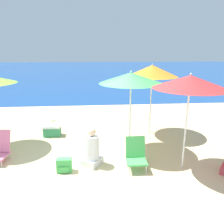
# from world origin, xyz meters

# --- Properties ---
(ground_plane) EXTENTS (60.00, 60.00, 0.00)m
(ground_plane) POSITION_xyz_m (0.00, 0.00, 0.00)
(ground_plane) COLOR #D1BA89
(sea_water) EXTENTS (60.00, 40.00, 0.01)m
(sea_water) POSITION_xyz_m (0.00, 26.18, 0.00)
(sea_water) COLOR #19478C
(sea_water) RESTS_ON ground
(beach_umbrella_red) EXTENTS (1.54, 1.54, 2.12)m
(beach_umbrella_red) POSITION_xyz_m (2.32, 0.22, 1.94)
(beach_umbrella_red) COLOR white
(beach_umbrella_red) RESTS_ON ground
(beach_umbrella_green) EXTENTS (1.58, 1.58, 2.08)m
(beach_umbrella_green) POSITION_xyz_m (1.28, 1.24, 1.90)
(beach_umbrella_green) COLOR white
(beach_umbrella_green) RESTS_ON ground
(beach_umbrella_orange) EXTENTS (1.55, 1.55, 2.18)m
(beach_umbrella_orange) POSITION_xyz_m (2.12, 2.43, 1.96)
(beach_umbrella_orange) COLOR white
(beach_umbrella_orange) RESTS_ON ground
(beach_chair_green) EXTENTS (0.44, 0.49, 0.70)m
(beach_chair_green) POSITION_xyz_m (1.27, 0.30, 0.34)
(beach_chair_green) COLOR silver
(beach_chair_green) RESTS_ON ground
(person_seated_far) EXTENTS (0.54, 0.56, 0.90)m
(person_seated_far) POSITION_xyz_m (0.30, 0.53, 0.36)
(person_seated_far) COLOR silver
(person_seated_far) RESTS_ON ground
(backpack_green) EXTENTS (0.32, 0.20, 0.31)m
(backpack_green) POSITION_xyz_m (-0.31, 0.26, 0.15)
(backpack_green) COLOR #47B756
(backpack_green) RESTS_ON ground
(cooler_box) EXTENTS (0.52, 0.32, 0.34)m
(cooler_box) POSITION_xyz_m (-0.94, 2.41, 0.17)
(cooler_box) COLOR #338C59
(cooler_box) RESTS_ON ground
(seagull) EXTENTS (0.27, 0.11, 0.23)m
(seagull) POSITION_xyz_m (-1.12, 3.56, 0.14)
(seagull) COLOR gold
(seagull) RESTS_ON ground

